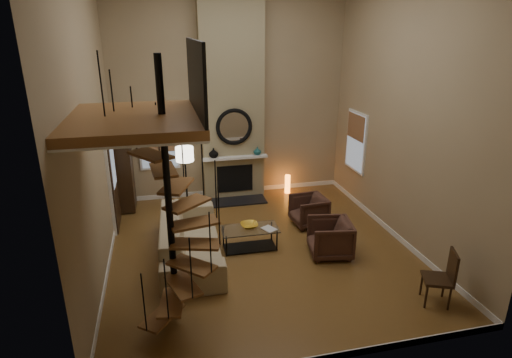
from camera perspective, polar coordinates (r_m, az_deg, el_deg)
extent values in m
cube|color=olive|center=(8.85, 0.60, -9.46)|extent=(6.00, 6.50, 0.01)
cube|color=tan|center=(11.01, -3.44, 11.58)|extent=(6.00, 0.02, 5.50)
cube|color=tan|center=(4.89, 9.77, 0.76)|extent=(6.00, 0.02, 5.50)
cube|color=tan|center=(7.74, -21.60, 6.73)|extent=(0.02, 6.50, 5.50)
cube|color=tan|center=(9.06, 19.66, 8.69)|extent=(0.02, 6.50, 5.50)
cube|color=white|center=(11.69, -3.16, -1.58)|extent=(6.00, 0.02, 0.12)
cube|color=white|center=(8.70, -19.28, -10.76)|extent=(0.02, 6.50, 0.12)
cube|color=white|center=(9.88, 17.82, -6.76)|extent=(0.02, 6.50, 0.12)
cube|color=#91835E|center=(10.83, -3.27, 11.44)|extent=(1.60, 0.38, 5.50)
cube|color=black|center=(11.10, -2.55, -3.01)|extent=(1.50, 0.60, 0.04)
cube|color=black|center=(11.17, -2.87, 0.06)|extent=(0.95, 0.02, 0.72)
cube|color=white|center=(10.91, -2.85, 2.89)|extent=(1.70, 0.18, 0.06)
torus|color=black|center=(10.76, -2.98, 7.06)|extent=(0.94, 0.10, 0.94)
cylinder|color=white|center=(10.77, -2.99, 7.07)|extent=(0.80, 0.01, 0.80)
imported|color=black|center=(10.82, -5.77, 3.53)|extent=(0.24, 0.24, 0.25)
imported|color=#175153|center=(11.03, 0.18, 3.83)|extent=(0.20, 0.20, 0.21)
cube|color=white|center=(11.06, -13.08, 5.06)|extent=(1.02, 0.04, 1.52)
cube|color=#8C9EB2|center=(11.04, -13.07, 5.03)|extent=(0.90, 0.01, 1.40)
cube|color=#A06F47|center=(10.98, -13.16, 6.07)|extent=(0.90, 0.01, 0.98)
cube|color=white|center=(10.99, 13.41, 4.94)|extent=(0.04, 1.02, 1.52)
cube|color=#8C9EB2|center=(10.98, 13.29, 4.93)|extent=(0.01, 0.90, 1.40)
cube|color=#A06F47|center=(10.88, 13.38, 6.89)|extent=(0.01, 0.90, 0.63)
cube|color=white|center=(9.92, -18.89, -0.55)|extent=(0.06, 1.05, 2.16)
cube|color=#321E10|center=(9.92, -18.67, -0.67)|extent=(0.05, 0.90, 2.05)
cube|color=#8C9EB2|center=(9.79, -18.77, 1.67)|extent=(0.01, 0.60, 0.90)
cube|color=brown|center=(5.82, -16.06, 7.74)|extent=(1.70, 2.20, 0.12)
cube|color=white|center=(5.83, -15.99, 7.02)|extent=(1.70, 2.20, 0.03)
cube|color=black|center=(5.75, -8.18, 13.52)|extent=(0.04, 2.20, 0.94)
cylinder|color=black|center=(6.15, -11.78, -2.71)|extent=(0.10, 0.10, 4.02)
cube|color=brown|center=(6.77, -12.58, -17.62)|extent=(0.71, 0.78, 0.04)
cylinder|color=black|center=(6.27, -14.95, -15.89)|extent=(0.02, 0.02, 0.94)
cube|color=brown|center=(6.55, -11.29, -16.07)|extent=(0.46, 0.77, 0.04)
cylinder|color=black|center=(6.00, -12.06, -14.43)|extent=(0.02, 0.02, 0.94)
cube|color=brown|center=(6.42, -9.86, -14.00)|extent=(0.55, 0.79, 0.04)
cylinder|color=black|center=(5.88, -8.80, -11.92)|extent=(0.02, 0.02, 0.94)
cube|color=brown|center=(6.36, -8.71, -11.48)|extent=(0.75, 0.74, 0.04)
cylinder|color=black|center=(5.93, -6.21, -8.60)|extent=(0.02, 0.02, 0.94)
cube|color=brown|center=(6.37, -8.16, -8.71)|extent=(0.79, 0.53, 0.04)
cylinder|color=black|center=(6.10, -5.04, -4.97)|extent=(0.02, 0.02, 0.94)
cube|color=brown|center=(6.41, -8.36, -5.94)|extent=(0.77, 0.48, 0.04)
cylinder|color=black|center=(6.32, -5.46, -1.53)|extent=(0.02, 0.02, 0.94)
cube|color=brown|center=(6.44, -9.28, -3.31)|extent=(0.77, 0.72, 0.04)
cylinder|color=black|center=(6.51, -7.25, 1.48)|extent=(0.02, 0.02, 0.94)
cube|color=brown|center=(6.43, -10.73, -0.93)|extent=(0.58, 0.79, 0.04)
cylinder|color=black|center=(6.61, -9.97, 3.97)|extent=(0.02, 0.02, 0.94)
cube|color=brown|center=(6.37, -12.44, 1.21)|extent=(0.41, 0.75, 0.04)
cylinder|color=black|center=(6.59, -13.14, 6.03)|extent=(0.02, 0.02, 0.94)
cube|color=brown|center=(6.24, -14.10, 3.19)|extent=(0.68, 0.79, 0.04)
cylinder|color=black|center=(6.42, -16.25, 7.80)|extent=(0.02, 0.02, 0.94)
cube|color=brown|center=(6.05, -15.41, 5.12)|extent=(0.80, 0.64, 0.04)
cylinder|color=black|center=(6.14, -18.77, 9.50)|extent=(0.02, 0.02, 0.94)
cube|color=brown|center=(5.83, -16.10, 7.15)|extent=(0.72, 0.34, 0.04)
cylinder|color=black|center=(5.78, -20.17, 11.37)|extent=(0.02, 0.02, 0.94)
cube|color=#321E10|center=(10.87, -17.37, 0.81)|extent=(0.39, 0.82, 1.84)
imported|color=tan|center=(8.54, -8.99, -7.81)|extent=(1.27, 2.95, 0.85)
imported|color=#482B21|center=(9.82, 7.52, -4.20)|extent=(0.81, 0.79, 0.69)
imported|color=#482B21|center=(8.65, 10.48, -7.86)|extent=(0.95, 0.93, 0.75)
cube|color=silver|center=(8.67, -0.85, -6.79)|extent=(1.17, 0.60, 0.02)
cube|color=black|center=(8.86, -0.84, -9.19)|extent=(1.08, 0.50, 0.01)
cylinder|color=black|center=(8.50, -4.02, -9.09)|extent=(0.03, 0.03, 0.43)
cylinder|color=black|center=(8.69, 2.85, -8.39)|extent=(0.03, 0.03, 0.43)
cylinder|color=black|center=(8.88, -4.45, -7.74)|extent=(0.03, 0.03, 0.43)
cylinder|color=black|center=(9.06, 2.12, -7.11)|extent=(0.03, 0.03, 0.43)
imported|color=gold|center=(8.68, -0.92, -6.30)|extent=(0.36, 0.36, 0.09)
imported|color=gray|center=(8.60, 1.66, -6.85)|extent=(0.33, 0.36, 0.03)
cylinder|color=black|center=(10.47, -9.17, -4.73)|extent=(0.38, 0.38, 0.03)
cylinder|color=black|center=(10.18, -9.40, -0.70)|extent=(0.04, 0.04, 1.62)
cylinder|color=#F2E5C6|center=(9.94, -9.64, 3.35)|extent=(0.42, 0.42, 0.33)
cylinder|color=orange|center=(11.64, 4.29, -0.71)|extent=(0.15, 0.15, 0.52)
cube|color=#321E10|center=(7.68, 23.31, -12.37)|extent=(0.57, 0.57, 0.05)
cube|color=#321E10|center=(7.60, 25.10, -10.69)|extent=(0.19, 0.40, 0.52)
cylinder|color=#321E10|center=(7.60, 22.04, -14.56)|extent=(0.05, 0.05, 0.42)
cylinder|color=#321E10|center=(7.70, 24.72, -14.52)|extent=(0.05, 0.05, 0.42)
cylinder|color=#321E10|center=(7.90, 21.49, -13.11)|extent=(0.05, 0.05, 0.42)
cylinder|color=#321E10|center=(7.99, 24.07, -13.09)|extent=(0.05, 0.05, 0.42)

